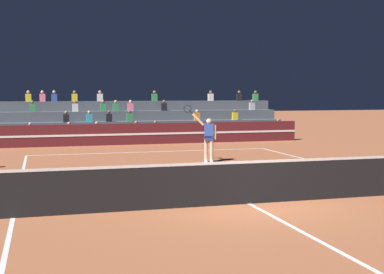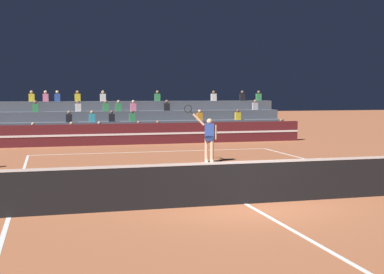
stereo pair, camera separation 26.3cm
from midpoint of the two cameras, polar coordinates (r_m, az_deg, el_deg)
The scene contains 7 objects.
ground_plane at distance 13.25m, azimuth 6.30°, elevation -7.11°, with size 120.00×120.00×0.00m, color #AD603D.
court_lines at distance 13.25m, azimuth 6.30°, elevation -7.09°, with size 11.10×23.90×0.01m.
tennis_net at distance 13.15m, azimuth 6.33°, elevation -4.79°, with size 12.00×0.10×1.10m.
sponsor_banner_wall at distance 28.12m, azimuth -5.32°, elevation 0.33°, with size 18.00×0.26×1.10m.
bleacher_stand at distance 31.22m, azimuth -6.34°, elevation 1.29°, with size 18.06×3.80×2.83m.
tennis_player at distance 20.79m, azimuth 2.15°, elevation -0.03°, with size 1.27×0.61×2.31m.
tennis_ball at distance 17.93m, azimuth 3.31°, elevation -3.85°, with size 0.07×0.07×0.07m, color #C6DB33.
Camera 2 is at (-4.62, -12.10, 2.73)m, focal length 50.00 mm.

